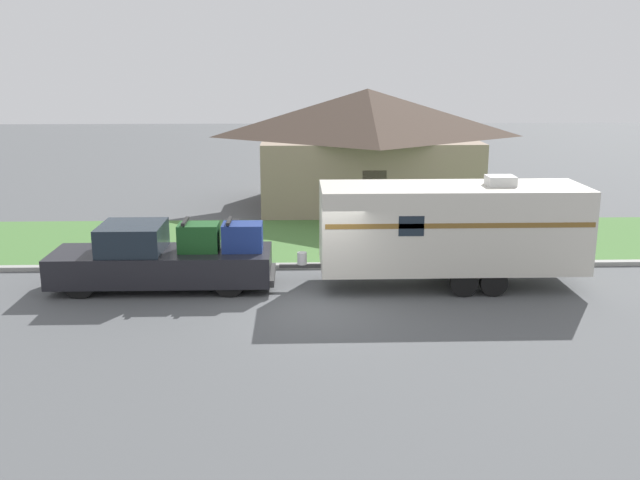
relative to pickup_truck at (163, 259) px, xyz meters
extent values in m
plane|color=#515456|center=(4.50, -1.83, -0.88)|extent=(120.00, 120.00, 0.00)
cube|color=#999993|center=(4.50, 1.92, -0.81)|extent=(80.00, 0.30, 0.14)
cube|color=#477538|center=(4.50, 5.57, -0.87)|extent=(80.00, 7.00, 0.03)
cube|color=gray|center=(7.12, 12.42, 0.69)|extent=(9.42, 6.87, 3.13)
pyramid|color=#4C3D33|center=(7.12, 12.42, 3.33)|extent=(10.17, 7.42, 2.15)
cube|color=#4C3828|center=(7.12, 9.01, 0.17)|extent=(1.00, 0.06, 2.10)
cylinder|color=black|center=(-2.18, -0.86, -0.45)|extent=(0.86, 0.28, 0.86)
cylinder|color=black|center=(-2.18, 0.86, -0.45)|extent=(0.86, 0.28, 0.86)
cylinder|color=black|center=(1.98, -0.86, -0.45)|extent=(0.86, 0.28, 0.86)
cylinder|color=black|center=(1.98, 0.86, -0.45)|extent=(0.86, 0.28, 0.86)
cube|color=black|center=(-1.47, 0.00, -0.21)|extent=(3.45, 2.08, 0.87)
cube|color=#19232D|center=(-0.85, 0.00, 0.63)|extent=(1.79, 1.91, 0.80)
cube|color=black|center=(1.68, 0.00, -0.21)|extent=(2.87, 2.08, 0.87)
cube|color=#333333|center=(3.18, 0.00, -0.52)|extent=(0.12, 1.87, 0.20)
cube|color=#194C1E|center=(1.05, 0.00, 0.63)|extent=(1.15, 0.87, 0.80)
cube|color=black|center=(0.69, 0.00, 1.11)|extent=(0.10, 0.96, 0.08)
cube|color=navy|center=(2.32, 0.00, 0.63)|extent=(1.15, 0.87, 0.80)
cube|color=black|center=(1.95, 0.00, 1.11)|extent=(0.10, 0.96, 0.08)
cylinder|color=black|center=(8.57, -1.08, -0.49)|extent=(0.77, 0.22, 0.77)
cylinder|color=black|center=(8.57, 1.08, -0.49)|extent=(0.77, 0.22, 0.77)
cylinder|color=black|center=(9.43, -1.08, -0.49)|extent=(0.77, 0.22, 0.77)
cylinder|color=black|center=(9.43, 1.08, -0.49)|extent=(0.77, 0.22, 0.77)
cube|color=beige|center=(8.39, 0.00, 0.89)|extent=(7.61, 2.45, 2.41)
cube|color=brown|center=(8.39, -1.23, 1.19)|extent=(7.46, 0.01, 0.14)
cube|color=#383838|center=(3.98, 0.00, -0.26)|extent=(1.22, 0.12, 0.10)
cylinder|color=silver|center=(4.04, 0.00, -0.03)|extent=(0.28, 0.28, 0.36)
cube|color=silver|center=(9.76, 0.00, 2.24)|extent=(0.80, 0.68, 0.28)
cube|color=#19232D|center=(7.02, -1.23, 1.19)|extent=(0.70, 0.01, 0.56)
cylinder|color=brown|center=(1.77, 2.92, -0.29)|extent=(0.09, 0.09, 1.18)
cube|color=black|center=(1.77, 2.92, 0.41)|extent=(0.48, 0.20, 0.22)
camera|label=1|loc=(3.89, -20.08, 5.52)|focal=40.00mm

